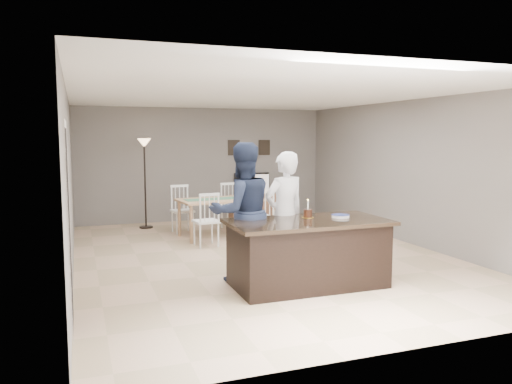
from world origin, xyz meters
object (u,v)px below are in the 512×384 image
object	(u,v)px
television	(253,183)
woman	(285,214)
tv_console	(254,206)
plate_stack	(340,216)
birthday_cake	(308,213)
kitchen_island	(308,253)
dining_table	(220,205)
floor_lamp	(145,159)
man	(242,212)

from	to	relation	value
television	woman	distance (m)	5.26
tv_console	plate_stack	distance (m)	5.60
television	birthday_cake	xyz separation A→B (m)	(-1.11, -5.45, 0.10)
kitchen_island	television	bearing A→B (deg)	77.99
woman	dining_table	distance (m)	3.11
woman	floor_lamp	size ratio (longest dim) A/B	0.91
tv_console	television	xyz separation A→B (m)	(0.00, 0.07, 0.56)
kitchen_island	tv_console	bearing A→B (deg)	77.84
man	dining_table	size ratio (longest dim) A/B	0.97
kitchen_island	woman	world-z (taller)	woman
television	man	distance (m)	5.45
man	floor_lamp	distance (m)	4.69
woman	man	size ratio (longest dim) A/B	0.93
birthday_cake	plate_stack	size ratio (longest dim) A/B	1.03
tv_console	woman	xyz separation A→B (m)	(-1.31, -5.02, 0.60)
tv_console	floor_lamp	world-z (taller)	floor_lamp
kitchen_island	man	bearing A→B (deg)	143.77
television	birthday_cake	distance (m)	5.56
birthday_cake	woman	bearing A→B (deg)	119.09
birthday_cake	tv_console	bearing A→B (deg)	78.31
television	dining_table	bearing A→B (deg)	54.82
plate_stack	dining_table	distance (m)	3.69
kitchen_island	floor_lamp	world-z (taller)	floor_lamp
tv_console	birthday_cake	world-z (taller)	birthday_cake
birthday_cake	floor_lamp	xyz separation A→B (m)	(-1.58, 4.95, 0.57)
man	dining_table	distance (m)	3.16
woman	man	distance (m)	0.64
man	floor_lamp	size ratio (longest dim) A/B	0.98
tv_console	floor_lamp	xyz separation A→B (m)	(-2.70, -0.43, 1.23)
kitchen_island	dining_table	bearing A→B (deg)	93.19
kitchen_island	plate_stack	xyz separation A→B (m)	(0.51, 0.05, 0.47)
birthday_cake	man	bearing A→B (deg)	157.03
man	dining_table	bearing A→B (deg)	-103.11
woman	plate_stack	distance (m)	0.80
plate_stack	television	bearing A→B (deg)	83.01
kitchen_island	floor_lamp	bearing A→B (deg)	106.21
television	kitchen_island	bearing A→B (deg)	77.99
dining_table	plate_stack	bearing A→B (deg)	-84.78
man	television	bearing A→B (deg)	-114.06
woman	birthday_cake	bearing A→B (deg)	104.49
kitchen_island	plate_stack	world-z (taller)	plate_stack
television	floor_lamp	xyz separation A→B (m)	(-2.70, -0.50, 0.67)
floor_lamp	plate_stack	bearing A→B (deg)	-68.48
kitchen_island	woman	bearing A→B (deg)	101.30
man	plate_stack	xyz separation A→B (m)	(1.26, -0.50, -0.05)
woman	birthday_cake	world-z (taller)	woman
television	woman	size ratio (longest dim) A/B	0.51
woman	man	xyz separation A→B (m)	(-0.64, 0.00, 0.07)
kitchen_island	floor_lamp	distance (m)	5.46
dining_table	kitchen_island	bearing A→B (deg)	-92.85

